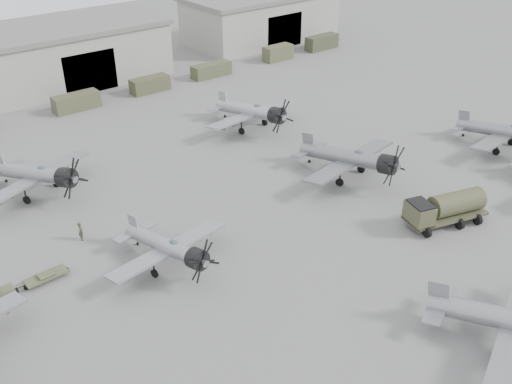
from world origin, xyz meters
TOP-DOWN VIEW (x-y plane):
  - ground at (0.00, 0.00)m, footprint 220.00×220.00m
  - hangar_center at (0.00, 61.96)m, footprint 29.00×14.80m
  - hangar_right at (38.00, 61.96)m, footprint 29.00×14.80m
  - support_truck_3 at (-4.73, 50.00)m, footprint 6.37×2.20m
  - support_truck_4 at (6.82, 50.00)m, footprint 5.88×2.20m
  - support_truck_5 at (17.96, 50.00)m, footprint 6.61×2.20m
  - support_truck_6 at (31.98, 50.00)m, footprint 5.35×2.20m
  - support_truck_7 at (42.63, 50.00)m, footprint 6.62×2.20m
  - aircraft_mid_1 at (-13.40, 11.08)m, footprint 11.51×10.36m
  - aircraft_mid_2 at (9.99, 12.28)m, footprint 13.73×12.35m
  - aircraft_mid_3 at (29.53, 5.78)m, footprint 12.82×11.54m
  - aircraft_far_0 at (-17.26, 29.90)m, footprint 12.92×11.68m
  - aircraft_far_1 at (10.03, 29.19)m, footprint 13.56×12.21m
  - fuel_tanker at (10.27, 0.85)m, footprint 8.47×4.89m
  - tug_trailer at (-24.40, 16.05)m, footprint 6.06×1.40m
  - ground_crew at (-17.53, 19.81)m, footprint 0.57×0.75m

SIDE VIEW (x-z plane):
  - ground at x=0.00m, z-range 0.00..0.00m
  - tug_trailer at x=-24.40m, z-range -0.15..1.06m
  - ground_crew at x=-17.53m, z-range 0.00..1.87m
  - support_truck_5 at x=17.96m, z-range 0.00..2.08m
  - support_truck_4 at x=6.82m, z-range 0.00..2.17m
  - support_truck_3 at x=-4.73m, z-range 0.00..2.25m
  - support_truck_6 at x=31.98m, z-range 0.00..2.50m
  - support_truck_7 at x=42.63m, z-range 0.00..2.51m
  - fuel_tanker at x=10.27m, z-range 0.23..3.33m
  - aircraft_mid_1 at x=-13.40m, z-range -0.21..4.37m
  - aircraft_mid_3 at x=29.53m, z-range -0.23..4.88m
  - aircraft_far_0 at x=-17.26m, z-range -0.24..5.00m
  - aircraft_far_1 at x=10.03m, z-range -0.24..5.16m
  - aircraft_mid_2 at x=9.99m, z-range -0.25..5.20m
  - hangar_center at x=0.00m, z-range 0.02..8.72m
  - hangar_right at x=38.00m, z-range 0.02..8.72m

